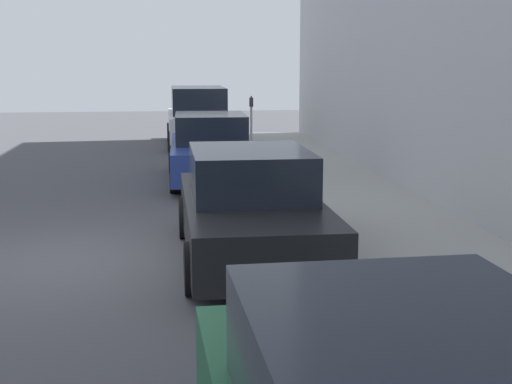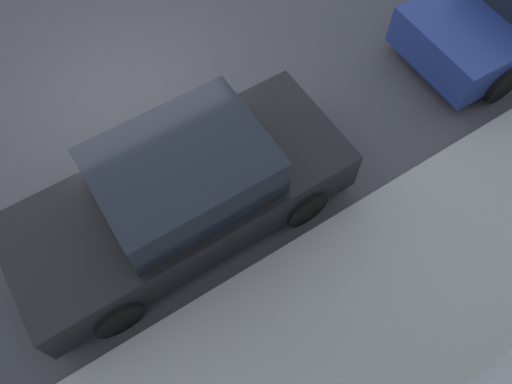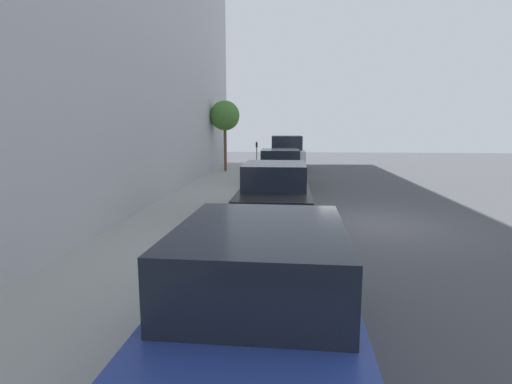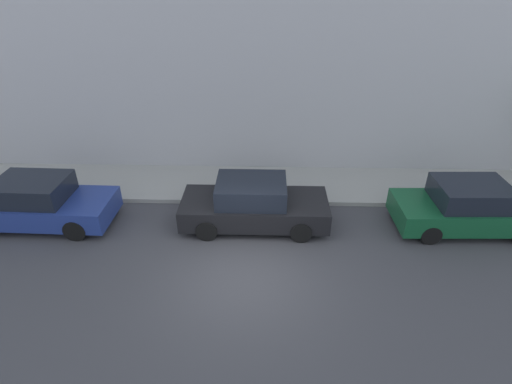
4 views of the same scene
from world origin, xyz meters
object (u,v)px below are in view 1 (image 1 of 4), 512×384
at_px(parked_sedan_third, 251,209).
at_px(parked_sedan_fourth, 211,150).
at_px(parking_meter_far, 251,114).
at_px(fire_hydrant, 238,123).
at_px(parked_minivan_fifth, 198,117).

relative_size(parked_sedan_third, parked_sedan_fourth, 0.99).
height_order(parking_meter_far, fire_hydrant, parking_meter_far).
height_order(parked_minivan_fifth, parking_meter_far, parked_minivan_fifth).
xyz_separation_m(parked_minivan_fifth, fire_hydrant, (1.54, 2.45, -0.43)).
bearing_deg(parked_sedan_fourth, parked_minivan_fifth, 89.57).
relative_size(parked_sedan_fourth, fire_hydrant, 6.58).
distance_m(parked_sedan_fourth, parking_meter_far, 6.45).
relative_size(parked_minivan_fifth, fire_hydrant, 7.10).
xyz_separation_m(parked_sedan_third, parked_sedan_fourth, (-0.11, 6.68, -0.00)).
relative_size(parked_sedan_third, parking_meter_far, 3.02).
bearing_deg(fire_hydrant, parking_meter_far, -88.27).
bearing_deg(parking_meter_far, parked_minivan_fifth, 152.41).
bearing_deg(parked_sedan_third, fire_hydrant, 84.77).
height_order(parked_sedan_third, fire_hydrant, parked_sedan_third).
distance_m(parked_minivan_fifth, parking_meter_far, 1.86).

